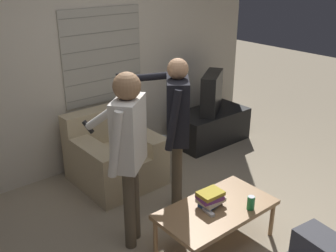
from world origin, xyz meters
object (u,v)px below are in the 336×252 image
soda_can (251,203)px  book_stack (210,198)px  floor_fan (161,151)px  spare_remote (209,212)px  person_right_standing (176,119)px  coffee_table (216,211)px  person_left_standing (128,142)px  tv (211,93)px  armchair_beige (113,156)px

soda_can → book_stack: bearing=133.0°
soda_can → floor_fan: bearing=78.4°
spare_remote → person_right_standing: bearing=82.7°
coffee_table → book_stack: 0.13m
person_right_standing → spare_remote: 0.91m
floor_fan → spare_remote: bearing=-114.0°
floor_fan → soda_can: bearing=-101.6°
coffee_table → floor_fan: 1.60m
soda_can → spare_remote: soda_can is taller
person_right_standing → floor_fan: 1.28m
person_left_standing → book_stack: (0.53, -0.45, -0.54)m
soda_can → floor_fan: size_ratio=0.31×
tv → floor_fan: 1.12m
armchair_beige → coffee_table: size_ratio=0.88×
book_stack → floor_fan: (0.59, 1.44, -0.27)m
soda_can → armchair_beige: bearing=99.6°
book_stack → person_left_standing: bearing=139.9°
person_right_standing → floor_fan: (0.49, 0.86, -0.81)m
person_left_standing → soda_can: person_left_standing is taller
person_right_standing → soda_can: person_right_standing is taller
tv → floor_fan: tv is taller
book_stack → floor_fan: size_ratio=0.60×
tv → person_right_standing: size_ratio=0.40×
spare_remote → floor_fan: size_ratio=0.33×
coffee_table → person_right_standing: bearing=83.8°
person_left_standing → spare_remote: size_ratio=11.85×
spare_remote → floor_fan: (0.67, 1.51, -0.20)m
armchair_beige → floor_fan: bearing=172.7°
armchair_beige → person_left_standing: 1.36m
armchair_beige → person_left_standing: person_left_standing is taller
spare_remote → floor_fan: bearing=74.4°
floor_fan → tv: bearing=6.8°
tv → book_stack: 2.22m
tv → person_right_standing: (-1.47, -0.97, 0.28)m
tv → soda_can: 2.26m
tv → soda_can: tv is taller
soda_can → coffee_table: bearing=136.4°
book_stack → spare_remote: size_ratio=1.82×
armchair_beige → tv: (1.62, 0.04, 0.42)m
book_stack → coffee_table: bearing=-63.7°
tv → person_left_standing: (-2.10, -1.10, 0.28)m
person_right_standing → book_stack: person_right_standing is taller
person_left_standing → book_stack: bearing=-78.7°
tv → book_stack: (-1.56, -1.56, -0.26)m
person_right_standing → soda_can: bearing=-131.8°
coffee_table → person_left_standing: person_left_standing is taller
coffee_table → book_stack: bearing=116.3°
book_stack → person_right_standing: bearing=80.6°
coffee_table → tv: size_ratio=1.66×
tv → spare_remote: bearing=9.3°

